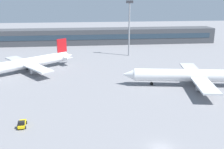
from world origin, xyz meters
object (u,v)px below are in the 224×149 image
baggage_tug_yellow (22,124)px  airplane_near (193,76)px  floodlight_tower_west (129,24)px  airplane_mid (24,64)px

baggage_tug_yellow → airplane_near: bearing=24.8°
airplane_near → floodlight_tower_west: size_ratio=1.79×
airplane_mid → floodlight_tower_west: (44.45, 24.03, 11.62)m
airplane_mid → floodlight_tower_west: 51.85m
baggage_tug_yellow → floodlight_tower_west: (36.02, 68.76, 14.16)m
airplane_near → floodlight_tower_west: (-13.29, 45.99, 11.45)m
airplane_near → floodlight_tower_west: bearing=106.1°
baggage_tug_yellow → airplane_mid: bearing=100.7°
airplane_near → airplane_mid: bearing=159.2°
baggage_tug_yellow → floodlight_tower_west: floodlight_tower_west is taller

